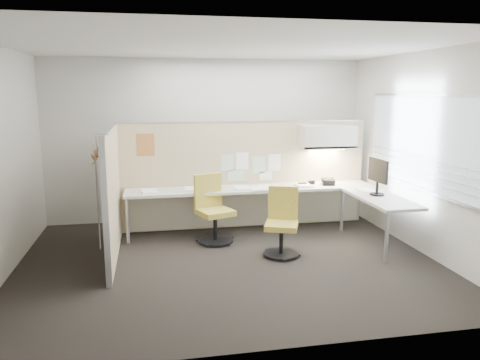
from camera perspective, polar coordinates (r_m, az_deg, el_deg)
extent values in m
cube|color=black|center=(6.39, -1.45, -9.88)|extent=(5.50, 4.50, 0.01)
cube|color=white|center=(6.00, -1.58, 16.10)|extent=(5.50, 4.50, 0.01)
cube|color=beige|center=(8.25, -4.07, 4.84)|extent=(5.50, 0.02, 2.80)
cube|color=beige|center=(3.87, 3.93, -1.87)|extent=(5.50, 0.02, 2.80)
cube|color=beige|center=(7.02, 21.24, 3.11)|extent=(0.02, 4.50, 2.80)
cube|color=#9BAAB4|center=(7.00, 21.15, 4.33)|extent=(0.01, 2.80, 1.30)
cube|color=tan|center=(7.77, 0.58, 0.59)|extent=(4.10, 0.06, 1.75)
cube|color=tan|center=(6.56, -15.26, -1.68)|extent=(0.06, 2.20, 1.75)
cube|color=beige|center=(7.50, 1.45, -1.07)|extent=(4.00, 0.60, 0.04)
cube|color=beige|center=(7.12, 16.79, -2.17)|extent=(0.60, 1.47, 0.04)
cube|color=beige|center=(7.84, 1.02, -3.29)|extent=(3.90, 0.02, 0.64)
cylinder|color=#A5A8AA|center=(7.18, -13.56, -4.90)|extent=(0.05, 0.05, 0.69)
cylinder|color=#A5A8AA|center=(6.51, 17.44, -6.72)|extent=(0.05, 0.05, 0.69)
cylinder|color=#A5A8AA|center=(7.78, 12.35, -3.64)|extent=(0.05, 0.05, 0.69)
cube|color=beige|center=(7.87, 10.62, 5.20)|extent=(0.90, 0.36, 0.38)
cube|color=#FFEABF|center=(7.89, 10.57, 3.68)|extent=(0.60, 0.06, 0.02)
cube|color=#8CBF8C|center=(7.65, -1.57, 2.13)|extent=(0.21, 0.00, 0.28)
cube|color=white|center=(7.69, 0.27, 2.33)|extent=(0.21, 0.00, 0.28)
cube|color=#8CBF8C|center=(7.76, 2.30, 1.88)|extent=(0.21, 0.00, 0.28)
cube|color=white|center=(7.82, 4.23, 2.15)|extent=(0.21, 0.00, 0.28)
cube|color=#8CBF8C|center=(7.71, -0.46, 0.55)|extent=(0.28, 0.00, 0.18)
cube|color=white|center=(7.82, 3.14, 0.52)|extent=(0.21, 0.00, 0.14)
cube|color=orange|center=(7.51, -11.44, 4.23)|extent=(0.28, 0.00, 0.35)
cylinder|color=black|center=(7.12, -3.01, -7.38)|extent=(0.53, 0.53, 0.03)
cylinder|color=black|center=(7.06, -3.03, -5.80)|extent=(0.06, 0.06, 0.41)
cube|color=#D2C24E|center=(7.00, -3.05, -3.95)|extent=(0.61, 0.61, 0.08)
cube|color=#D2C24E|center=(7.13, -3.94, -1.24)|extent=(0.44, 0.22, 0.51)
cylinder|color=black|center=(6.59, 5.02, -8.96)|extent=(0.49, 0.49, 0.03)
cylinder|color=black|center=(6.53, 5.05, -7.40)|extent=(0.06, 0.06, 0.38)
cube|color=#D2C24E|center=(6.46, 5.08, -5.57)|extent=(0.56, 0.56, 0.08)
cube|color=#D2C24E|center=(6.59, 5.28, -2.79)|extent=(0.41, 0.20, 0.47)
cylinder|color=black|center=(7.22, 16.33, -1.67)|extent=(0.21, 0.21, 0.02)
cylinder|color=black|center=(7.20, 16.37, -0.97)|extent=(0.04, 0.04, 0.19)
cube|color=black|center=(7.16, 16.48, 1.12)|extent=(0.05, 0.51, 0.34)
cube|color=black|center=(7.16, 16.48, 1.12)|extent=(0.02, 0.47, 0.30)
cube|color=black|center=(7.83, 10.69, -0.22)|extent=(0.23, 0.23, 0.12)
cylinder|color=black|center=(7.81, 10.03, 0.03)|extent=(0.07, 0.17, 0.04)
cube|color=black|center=(7.72, 7.63, -0.49)|extent=(0.14, 0.06, 0.05)
cube|color=black|center=(7.84, 8.72, -0.30)|extent=(0.12, 0.10, 0.06)
cube|color=silver|center=(5.44, -16.48, 5.37)|extent=(0.14, 0.02, 0.02)
cylinder|color=silver|center=(5.46, -17.17, 4.45)|extent=(0.02, 0.02, 0.14)
cube|color=#AD7F4C|center=(5.47, -17.10, 3.09)|extent=(0.02, 0.41, 0.12)
cube|color=#AD7F4C|center=(5.51, -17.35, 2.71)|extent=(0.02, 0.41, 0.12)
cube|color=#A5A8AF|center=(5.53, -16.92, -3.02)|extent=(0.01, 0.07, 1.02)
cube|color=white|center=(7.25, -11.02, -1.38)|extent=(0.27, 0.33, 0.03)
cube|color=white|center=(7.36, -5.87, -1.09)|extent=(0.23, 0.30, 0.02)
cube|color=white|center=(7.37, 0.22, -0.98)|extent=(0.26, 0.32, 0.03)
cube|color=white|center=(7.52, 3.18, -0.85)|extent=(0.25, 0.31, 0.01)
cube|color=white|center=(7.67, 7.73, -0.63)|extent=(0.23, 0.30, 0.03)
cube|color=white|center=(7.48, 15.31, -1.24)|extent=(0.32, 0.36, 0.02)
cube|color=white|center=(7.36, 2.21, -1.06)|extent=(0.24, 0.31, 0.02)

